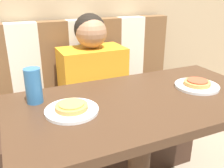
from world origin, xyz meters
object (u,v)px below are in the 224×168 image
object	(u,v)px
plate_right	(197,86)
drinking_cup	(33,86)
pizza_right	(197,83)
plate_left	(72,110)
pizza_left	(72,106)
person	(92,69)

from	to	relation	value
plate_right	drinking_cup	world-z (taller)	drinking_cup
plate_right	pizza_right	bearing A→B (deg)	180.00
pizza_right	drinking_cup	world-z (taller)	drinking_cup
plate_right	pizza_right	size ratio (longest dim) A/B	1.66
plate_left	plate_right	xyz separation A→B (m)	(0.58, 0.00, 0.00)
pizza_right	drinking_cup	bearing A→B (deg)	168.63
plate_right	drinking_cup	size ratio (longest dim) A/B	1.41
pizza_right	plate_right	bearing A→B (deg)	0.00
pizza_left	person	bearing A→B (deg)	63.66
person	pizza_right	xyz separation A→B (m)	(0.29, -0.58, 0.07)
plate_right	drinking_cup	xyz separation A→B (m)	(-0.69, 0.14, 0.06)
plate_right	plate_left	bearing A→B (deg)	180.00
person	plate_right	xyz separation A→B (m)	(0.29, -0.58, 0.05)
plate_right	pizza_right	distance (m)	0.02
person	plate_right	bearing A→B (deg)	-63.66
plate_left	pizza_left	xyz separation A→B (m)	(0.00, 0.00, 0.02)
plate_right	pizza_right	xyz separation A→B (m)	(-0.00, 0.00, 0.02)
drinking_cup	pizza_left	bearing A→B (deg)	-51.97
person	drinking_cup	world-z (taller)	person
plate_left	pizza_right	world-z (taller)	pizza_right
plate_left	plate_right	distance (m)	0.58
pizza_left	pizza_right	distance (m)	0.58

